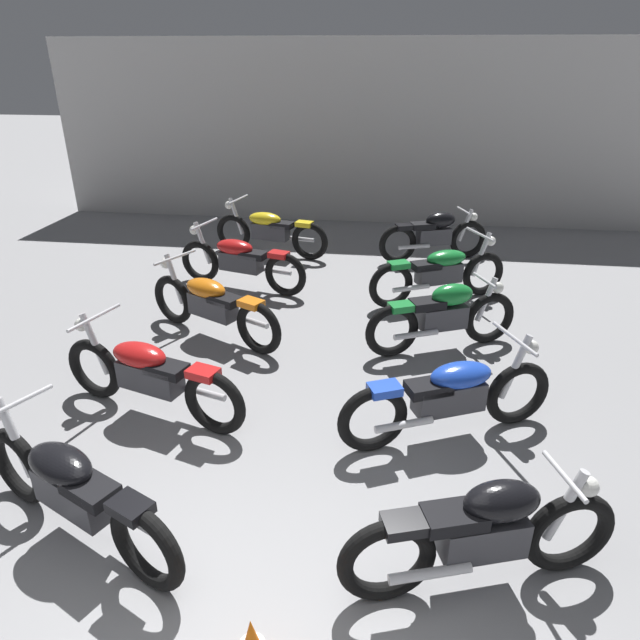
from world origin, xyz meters
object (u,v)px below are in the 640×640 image
motorcycle_left_row_1 (149,374)px  motorcycle_right_row_1 (450,395)px  motorcycle_right_row_2 (444,315)px  motorcycle_left_row_4 (270,230)px  motorcycle_left_row_0 (73,490)px  motorcycle_left_row_2 (212,304)px  motorcycle_right_row_0 (484,532)px  motorcycle_right_row_3 (440,272)px  motorcycle_left_row_3 (240,260)px  motorcycle_right_row_4 (434,235)px

motorcycle_left_row_1 → motorcycle_right_row_1: same height
motorcycle_right_row_2 → motorcycle_left_row_4: bearing=131.2°
motorcycle_left_row_1 → motorcycle_left_row_0: bearing=-86.3°
motorcycle_left_row_0 → motorcycle_left_row_2: size_ratio=1.01×
motorcycle_right_row_0 → motorcycle_right_row_3: bearing=90.1°
motorcycle_left_row_0 → motorcycle_right_row_2: (2.86, 3.40, 0.01)m
motorcycle_left_row_2 → motorcycle_left_row_4: size_ratio=0.92×
motorcycle_left_row_2 → motorcycle_right_row_1: same height
motorcycle_right_row_0 → motorcycle_right_row_1: 1.66m
motorcycle_left_row_1 → motorcycle_right_row_2: size_ratio=1.14×
motorcycle_right_row_1 → motorcycle_left_row_3: bearing=130.6°
motorcycle_right_row_0 → motorcycle_left_row_2: bearing=130.8°
motorcycle_left_row_4 → motorcycle_right_row_2: motorcycle_left_row_4 is taller
motorcycle_right_row_4 → motorcycle_left_row_1: bearing=-120.6°
motorcycle_right_row_1 → motorcycle_right_row_4: motorcycle_right_row_1 is taller
motorcycle_left_row_0 → motorcycle_left_row_4: (0.02, 6.64, 0.00)m
motorcycle_left_row_1 → motorcycle_right_row_4: 5.93m
motorcycle_left_row_2 → motorcycle_left_row_3: same height
motorcycle_right_row_3 → motorcycle_left_row_2: bearing=-151.8°
motorcycle_left_row_2 → motorcycle_right_row_4: bearing=49.1°
motorcycle_left_row_4 → motorcycle_right_row_0: 7.26m
motorcycle_left_row_0 → motorcycle_left_row_3: (-0.08, 5.01, 0.00)m
motorcycle_left_row_2 → motorcycle_right_row_0: (2.92, -3.38, 0.01)m
motorcycle_right_row_3 → motorcycle_right_row_4: 1.81m
motorcycle_left_row_3 → motorcycle_right_row_4: motorcycle_left_row_3 is taller
motorcycle_right_row_0 → motorcycle_right_row_1: bearing=93.4°
motorcycle_left_row_0 → motorcycle_left_row_2: (-0.01, 3.35, 0.00)m
motorcycle_left_row_2 → motorcycle_right_row_0: 4.46m
motorcycle_left_row_4 → motorcycle_right_row_3: size_ratio=1.07×
motorcycle_right_row_0 → motorcycle_right_row_4: bearing=90.0°
motorcycle_left_row_0 → motorcycle_right_row_3: (2.90, 4.91, 0.00)m
motorcycle_left_row_2 → motorcycle_right_row_1: size_ratio=0.97×
motorcycle_left_row_1 → motorcycle_right_row_2: (2.96, 1.78, 0.01)m
motorcycle_left_row_2 → motorcycle_right_row_0: motorcycle_left_row_2 is taller
motorcycle_left_row_2 → motorcycle_right_row_2: 2.86m
motorcycle_left_row_1 → motorcycle_left_row_4: same height
motorcycle_right_row_3 → motorcycle_left_row_3: bearing=178.1°
motorcycle_right_row_2 → motorcycle_right_row_0: bearing=-89.1°
motorcycle_right_row_1 → motorcycle_right_row_4: 5.09m
motorcycle_right_row_4 → motorcycle_right_row_0: bearing=-90.0°
motorcycle_right_row_2 → motorcycle_left_row_3: bearing=151.3°
motorcycle_right_row_4 → motorcycle_right_row_2: bearing=-90.9°
motorcycle_left_row_0 → motorcycle_left_row_4: bearing=89.8°
motorcycle_left_row_3 → motorcycle_right_row_3: bearing=-1.9°
motorcycle_right_row_0 → motorcycle_right_row_4: (-0.00, 6.75, 0.00)m
motorcycle_left_row_0 → motorcycle_right_row_0: (2.91, -0.02, 0.01)m
motorcycle_left_row_3 → motorcycle_right_row_0: (2.99, -5.03, 0.01)m
motorcycle_left_row_0 → motorcycle_right_row_3: 5.70m
motorcycle_left_row_0 → motorcycle_left_row_1: bearing=93.7°
motorcycle_right_row_2 → motorcycle_right_row_4: same height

